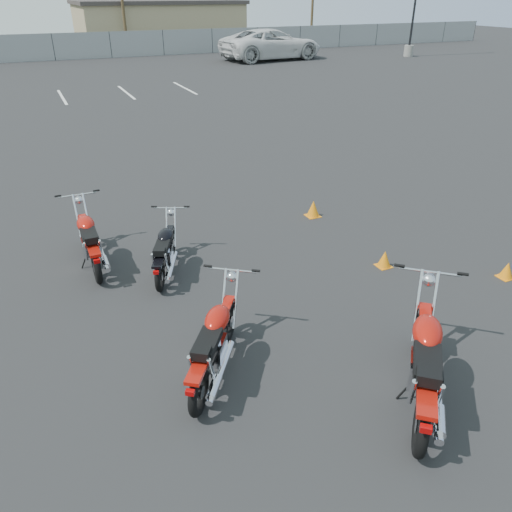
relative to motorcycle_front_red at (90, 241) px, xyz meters
name	(u,v)px	position (x,y,z in m)	size (l,w,h in m)	color
ground	(260,312)	(2.12, -2.67, -0.47)	(120.00, 120.00, 0.00)	black
motorcycle_front_red	(90,241)	(0.00, 0.00, 0.00)	(0.82, 2.12, 1.04)	black
motorcycle_second_black	(166,251)	(1.15, -0.84, -0.06)	(1.10, 1.79, 0.90)	black
motorcycle_third_red	(215,343)	(1.02, -3.67, -0.01)	(1.54, 1.91, 1.02)	black
motorcycle_rear_red	(425,362)	(3.11, -5.13, 0.07)	(1.93, 2.12, 1.18)	black
training_cone_near	(384,259)	(4.76, -2.27, -0.32)	(0.26, 0.26, 0.31)	orange
training_cone_far	(507,270)	(6.44, -3.47, -0.32)	(0.25, 0.25, 0.30)	orange
training_cone_extra	(313,209)	(4.75, 0.24, -0.29)	(0.30, 0.30, 0.36)	orange
light_pole_east	(413,19)	(26.88, 23.84, 2.14)	(0.80, 0.70, 10.08)	gray
chainlink_fence	(53,47)	(2.12, 32.33, 0.43)	(80.06, 0.06, 1.80)	gray
tan_building_east	(158,23)	(12.12, 41.33, 1.39)	(14.40, 9.40, 3.70)	#9A8963
parking_line_stripes	(28,100)	(-0.38, 17.33, -0.47)	(15.12, 4.00, 0.01)	silver
white_van	(272,35)	(16.46, 26.33, 1.17)	(8.62, 3.45, 3.28)	silver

